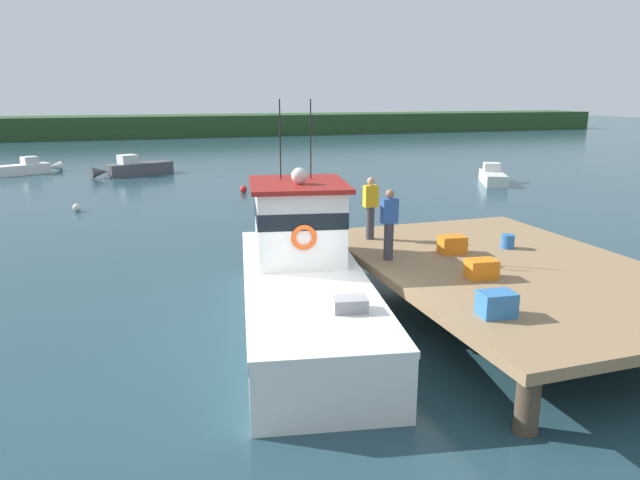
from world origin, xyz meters
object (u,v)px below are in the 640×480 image
mooring_buoy_channel_marker (77,208)px  mooring_buoy_spare_mooring (277,245)px  bait_bucket (508,241)px  mooring_buoy_inshore (244,189)px  crate_single_by_cleat (481,269)px  moored_boat_far_left (492,176)px  main_fishing_boat (302,276)px  deckhand_further_back (389,223)px  deckhand_by_the_boat (370,207)px  crate_stack_near_edge (452,245)px  moored_boat_near_channel (26,168)px  moored_boat_off_the_point (134,168)px  crate_single_far (497,304)px

mooring_buoy_channel_marker → mooring_buoy_spare_mooring: bearing=-53.2°
bait_bucket → mooring_buoy_inshore: size_ratio=0.92×
crate_single_by_cleat → moored_boat_far_left: (12.66, 18.04, -1.02)m
main_fishing_boat → crate_single_by_cleat: bearing=-29.7°
deckhand_further_back → mooring_buoy_channel_marker: deckhand_further_back is taller
crate_single_by_cleat → deckhand_by_the_boat: bearing=103.1°
crate_stack_near_edge → deckhand_further_back: (-1.68, -0.01, 0.65)m
bait_bucket → mooring_buoy_spare_mooring: bait_bucket is taller
crate_stack_near_edge → moored_boat_far_left: bearing=52.9°
mooring_buoy_inshore → moored_boat_near_channel: bearing=135.8°
crate_single_by_cleat → deckhand_further_back: 2.35m
mooring_buoy_inshore → mooring_buoy_spare_mooring: 11.40m
main_fishing_boat → moored_boat_off_the_point: main_fishing_boat is taller
moored_boat_far_left → mooring_buoy_spare_mooring: (-15.10, -10.33, -0.20)m
crate_single_far → bait_bucket: 4.78m
mooring_buoy_spare_mooring → mooring_buoy_inshore: bearing=84.6°
deckhand_by_the_boat → deckhand_further_back: same height
main_fishing_boat → moored_boat_far_left: bearing=45.3°
main_fishing_boat → crate_single_far: main_fishing_boat is taller
deckhand_further_back → moored_boat_off_the_point: size_ratio=0.33×
main_fishing_boat → crate_stack_near_edge: 3.78m
moored_boat_off_the_point → mooring_buoy_channel_marker: moored_boat_off_the_point is taller
crate_single_by_cleat → mooring_buoy_inshore: crate_single_by_cleat is taller
crate_single_far → moored_boat_far_left: 24.17m
crate_stack_near_edge → mooring_buoy_spare_mooring: bearing=116.3°
crate_single_far → mooring_buoy_channel_marker: size_ratio=1.78×
moored_boat_far_left → deckhand_further_back: bearing=-130.7°
crate_single_by_cleat → mooring_buoy_spare_mooring: bearing=107.6°
deckhand_by_the_boat → moored_boat_near_channel: bearing=114.5°
moored_boat_far_left → mooring_buoy_inshore: (-14.03, 1.02, -0.19)m
crate_stack_near_edge → moored_boat_near_channel: (-13.47, 28.52, -1.04)m
moored_boat_off_the_point → moored_boat_near_channel: moored_boat_off_the_point is taller
deckhand_by_the_boat → deckhand_further_back: (-0.36, -1.92, 0.00)m
moored_boat_off_the_point → crate_stack_near_edge: bearing=-74.9°
crate_single_far → mooring_buoy_channel_marker: (-8.13, 18.47, -1.25)m
moored_boat_off_the_point → moored_boat_far_left: size_ratio=1.17×
moored_boat_off_the_point → mooring_buoy_inshore: 10.17m
deckhand_by_the_boat → crate_single_far: bearing=-90.6°
main_fishing_boat → mooring_buoy_inshore: size_ratio=26.87×
moored_boat_far_left → moored_boat_near_channel: bearing=154.3°
crate_stack_near_edge → deckhand_by_the_boat: (-1.32, 1.91, 0.65)m
deckhand_further_back → bait_bucket: bearing=-0.2°
moored_boat_far_left → mooring_buoy_channel_marker: bearing=-176.1°
deckhand_by_the_boat → mooring_buoy_spare_mooring: 4.60m
crate_single_by_cleat → deckhand_further_back: deckhand_further_back is taller
moored_boat_far_left → mooring_buoy_spare_mooring: bearing=-145.6°
bait_bucket → mooring_buoy_inshore: (-3.35, 17.19, -1.18)m
crate_single_far → mooring_buoy_spare_mooring: crate_single_far is taller
deckhand_by_the_boat → mooring_buoy_channel_marker: size_ratio=4.83×
crate_stack_near_edge → moored_boat_near_channel: 31.56m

